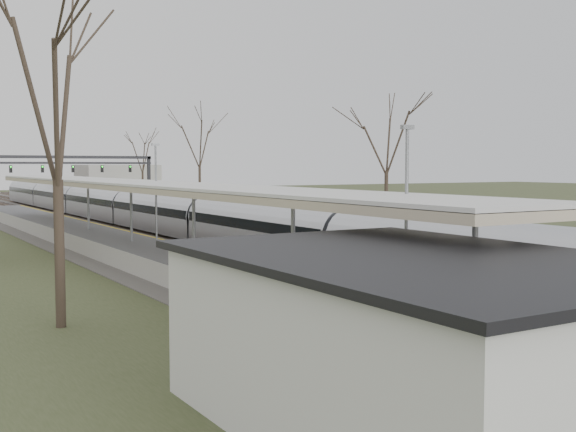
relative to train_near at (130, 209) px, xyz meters
name	(u,v)px	position (x,y,z in m)	size (l,w,h in m)	color
track_bed	(158,224)	(2.76, 1.14, -1.42)	(24.00, 160.00, 0.22)	#474442
platform	(111,245)	(-6.55, -16.36, -0.98)	(3.50, 69.00, 1.00)	#9E9B93
canopy	(138,185)	(-6.55, -20.87, 2.45)	(4.10, 50.00, 3.11)	slate
station_building	(417,348)	(-10.00, -45.86, 0.12)	(6.00, 9.00, 3.20)	silver
signal_gantry	(66,165)	(2.79, 31.13, 3.43)	(21.00, 0.59, 6.08)	black
tree_west_near	(56,85)	(-13.50, -33.86, 5.81)	(5.00, 5.00, 10.30)	#2D231C
tree_east_far	(387,134)	(16.50, -11.86, 5.81)	(5.00, 5.00, 10.30)	#2D231C
train_near	(130,209)	(0.00, 0.00, 0.00)	(2.62, 90.21, 3.05)	#A5A8AF
train_far	(116,195)	(7.00, 25.58, 0.00)	(2.62, 45.21, 3.05)	#A5A8AF
passenger	(357,265)	(-5.38, -37.76, 0.35)	(0.61, 0.40, 1.67)	#294150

